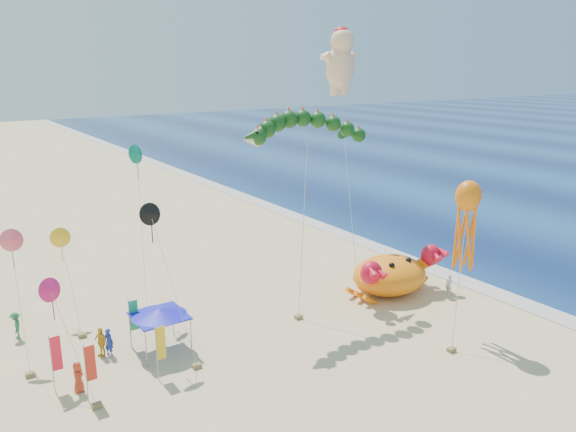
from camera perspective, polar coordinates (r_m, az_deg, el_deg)
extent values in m
plane|color=#D1B784|center=(40.17, 4.01, -9.20)|extent=(320.00, 320.00, 0.00)
plane|color=silver|center=(47.96, 15.49, -5.60)|extent=(320.00, 320.00, 0.00)
ellipsoid|color=orange|center=(42.63, 10.27, -5.91)|extent=(6.06, 5.09, 2.79)
sphere|color=red|center=(39.38, 8.24, -5.68)|extent=(1.66, 1.66, 1.66)
sphere|color=black|center=(40.97, 10.41, -4.94)|extent=(0.43, 0.43, 0.43)
sphere|color=red|center=(43.61, 14.39, -3.94)|extent=(1.66, 1.66, 1.66)
sphere|color=black|center=(42.16, 12.14, -4.46)|extent=(0.43, 0.43, 0.43)
cone|color=#0F3811|center=(35.35, -4.13, 8.17)|extent=(1.37, 1.01, 1.12)
cylinder|color=#B2B2B2|center=(37.62, 1.55, -1.23)|extent=(2.19, 2.18, 11.57)
cube|color=olive|center=(38.29, 1.09, -10.22)|extent=(0.50, 0.35, 0.25)
ellipsoid|color=#FFC79B|center=(48.11, 5.31, 14.74)|extent=(2.50, 2.06, 3.67)
sphere|color=#FFC79B|center=(47.97, 5.56, 17.30)|extent=(1.92, 1.92, 1.92)
ellipsoid|color=red|center=(48.09, 5.49, 18.11)|extent=(1.24, 1.24, 0.87)
cylinder|color=#B2B2B2|center=(45.88, 6.12, 3.66)|extent=(2.65, 5.99, 14.66)
cube|color=olive|center=(44.97, 7.01, -6.38)|extent=(0.50, 0.35, 0.25)
ellipsoid|color=orange|center=(35.34, 17.85, 1.95)|extent=(1.65, 1.49, 1.90)
cylinder|color=#B2B2B2|center=(35.28, 17.04, -5.91)|extent=(2.43, 1.64, 8.22)
cube|color=olive|center=(35.65, 16.27, -12.91)|extent=(0.50, 0.35, 0.25)
cylinder|color=gray|center=(33.29, -14.21, -12.96)|extent=(0.06, 0.06, 2.20)
cylinder|color=gray|center=(34.15, -9.80, -11.95)|extent=(0.06, 0.06, 2.20)
cylinder|color=gray|center=(35.63, -15.74, -11.12)|extent=(0.06, 0.06, 2.20)
cylinder|color=gray|center=(36.43, -11.60, -10.24)|extent=(0.06, 0.06, 2.20)
cube|color=#1515BB|center=(34.35, -12.95, -9.84)|extent=(2.98, 2.98, 0.08)
cone|color=#1515BB|center=(34.25, -12.97, -9.48)|extent=(3.27, 3.27, 0.45)
cylinder|color=gray|center=(31.69, -13.20, -13.38)|extent=(0.05, 0.05, 3.20)
cube|color=yellow|center=(31.54, -12.77, -12.47)|extent=(0.50, 0.04, 1.90)
cylinder|color=gray|center=(30.78, -19.85, -14.83)|extent=(0.05, 0.05, 3.20)
cube|color=red|center=(30.59, -19.41, -13.92)|extent=(0.50, 0.04, 1.90)
cylinder|color=gray|center=(32.31, -22.87, -13.65)|extent=(0.05, 0.05, 3.20)
cube|color=#FE1C34|center=(32.13, -22.46, -12.77)|extent=(0.50, 0.04, 1.90)
cylinder|color=gray|center=(35.24, -15.76, -10.52)|extent=(0.05, 0.05, 3.20)
cube|color=#1BA45B|center=(35.11, -15.38, -9.70)|extent=(0.50, 0.04, 1.90)
imported|color=#25703F|center=(39.29, -25.91, -9.97)|extent=(0.77, 1.19, 1.73)
imported|color=silver|center=(43.42, 16.04, -6.75)|extent=(0.39, 0.58, 1.56)
imported|color=gold|center=(35.25, -18.47, -12.04)|extent=(0.82, 1.13, 1.78)
imported|color=red|center=(32.20, -20.54, -15.06)|extent=(0.54, 0.82, 1.67)
imported|color=#1A2C9C|center=(35.20, -17.73, -12.08)|extent=(0.66, 0.74, 1.69)
cone|color=yellow|center=(39.64, -22.13, -2.05)|extent=(1.30, 0.51, 1.32)
cylinder|color=#B2B2B2|center=(39.15, -20.91, -6.41)|extent=(0.55, 3.04, 5.34)
cube|color=olive|center=(38.88, -19.65, -10.75)|extent=(0.50, 0.35, 0.25)
cone|color=black|center=(32.45, -13.76, 0.19)|extent=(1.30, 0.51, 1.32)
cylinder|color=#B2B2B2|center=(32.51, -11.95, -7.44)|extent=(0.55, 3.04, 8.16)
cube|color=olive|center=(33.13, -10.13, -14.78)|extent=(0.50, 0.35, 0.25)
cone|color=#EE4F61|center=(35.31, -26.34, -2.23)|extent=(1.30, 0.51, 1.32)
cylinder|color=#B2B2B2|center=(35.04, -24.93, -8.18)|extent=(0.55, 3.04, 6.70)
cube|color=olive|center=(35.13, -23.48, -14.05)|extent=(0.50, 0.35, 0.25)
cone|color=#DE1864|center=(31.96, -22.94, -6.93)|extent=(1.30, 0.51, 1.32)
cylinder|color=#B2B2B2|center=(31.66, -21.46, -12.06)|extent=(0.55, 3.04, 4.94)
cube|color=olive|center=(31.60, -19.91, -17.12)|extent=(0.50, 0.35, 0.25)
cone|color=#0B7D5E|center=(39.11, -15.11, 6.11)|extent=(1.30, 0.51, 1.32)
cylinder|color=#B2B2B2|center=(38.97, -13.51, -1.89)|extent=(0.55, 3.04, 10.50)
cube|color=olive|center=(39.58, -11.91, -9.69)|extent=(0.50, 0.35, 0.25)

